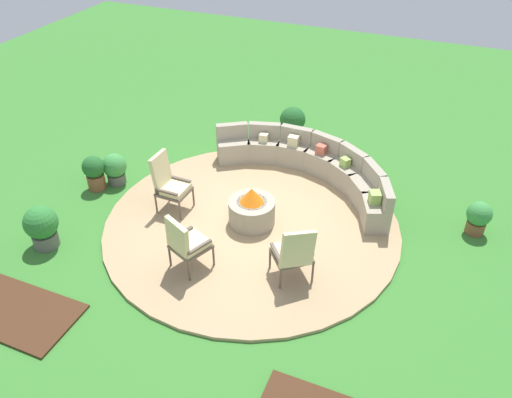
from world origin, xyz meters
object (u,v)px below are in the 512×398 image
(fire_pit, at_px, (252,209))
(potted_plant_4, at_px, (42,226))
(curved_stone_bench, at_px, (312,166))
(potted_plant_0, at_px, (292,123))
(potted_plant_1, at_px, (94,171))
(lounge_chair_front_right, at_px, (186,242))
(lounge_chair_front_left, at_px, (169,183))
(potted_plant_2, at_px, (115,168))
(lounge_chair_back_left, at_px, (294,252))
(potted_plant_3, at_px, (478,217))

(fire_pit, distance_m, potted_plant_4, 3.65)
(curved_stone_bench, height_order, potted_plant_0, curved_stone_bench)
(potted_plant_0, bearing_deg, curved_stone_bench, -57.97)
(fire_pit, distance_m, potted_plant_1, 3.39)
(potted_plant_0, bearing_deg, lounge_chair_front_right, -91.32)
(lounge_chair_front_left, height_order, potted_plant_2, lounge_chair_front_left)
(lounge_chair_front_left, bearing_deg, potted_plant_1, -90.75)
(lounge_chair_front_right, bearing_deg, potted_plant_1, 176.40)
(fire_pit, xyz_separation_m, potted_plant_2, (-3.13, 0.21, 0.01))
(potted_plant_1, bearing_deg, lounge_chair_front_left, -2.22)
(fire_pit, height_order, potted_plant_2, fire_pit)
(lounge_chair_front_right, distance_m, potted_plant_0, 4.87)
(curved_stone_bench, xyz_separation_m, potted_plant_0, (-0.97, 1.54, 0.07))
(fire_pit, relative_size, potted_plant_0, 1.03)
(fire_pit, height_order, potted_plant_0, potted_plant_0)
(lounge_chair_front_left, relative_size, potted_plant_0, 1.38)
(fire_pit, relative_size, lounge_chair_back_left, 0.81)
(fire_pit, height_order, potted_plant_4, fire_pit)
(lounge_chair_front_right, distance_m, potted_plant_3, 5.19)
(lounge_chair_front_left, relative_size, potted_plant_3, 1.78)
(potted_plant_1, bearing_deg, fire_pit, 1.87)
(lounge_chair_front_right, relative_size, potted_plant_3, 1.65)
(potted_plant_0, distance_m, potted_plant_1, 4.57)
(curved_stone_bench, xyz_separation_m, lounge_chair_front_left, (-2.18, -1.98, 0.25))
(potted_plant_1, bearing_deg, lounge_chair_front_right, -26.09)
(lounge_chair_front_right, bearing_deg, potted_plant_0, 111.17)
(potted_plant_3, bearing_deg, lounge_chair_back_left, -137.42)
(potted_plant_3, xyz_separation_m, potted_plant_4, (-6.93, -3.27, 0.08))
(fire_pit, distance_m, curved_stone_bench, 1.89)
(potted_plant_0, relative_size, potted_plant_4, 1.04)
(potted_plant_3, distance_m, potted_plant_4, 7.66)
(potted_plant_2, bearing_deg, lounge_chair_front_right, -33.44)
(potted_plant_1, height_order, potted_plant_2, potted_plant_1)
(potted_plant_0, bearing_deg, potted_plant_4, -117.36)
(lounge_chair_back_left, bearing_deg, potted_plant_2, 122.87)
(potted_plant_0, bearing_deg, lounge_chair_front_left, -109.07)
(potted_plant_3, bearing_deg, curved_stone_bench, 172.13)
(lounge_chair_front_left, height_order, potted_plant_4, lounge_chair_front_left)
(potted_plant_1, xyz_separation_m, potted_plant_4, (0.28, -1.81, 0.02))
(potted_plant_2, height_order, potted_plant_4, potted_plant_4)
(lounge_chair_front_left, bearing_deg, lounge_chair_front_right, 40.87)
(potted_plant_1, bearing_deg, potted_plant_0, 49.00)
(potted_plant_1, bearing_deg, potted_plant_3, 11.44)
(lounge_chair_back_left, height_order, potted_plant_3, lounge_chair_back_left)
(lounge_chair_front_right, distance_m, potted_plant_2, 3.16)
(potted_plant_2, relative_size, potted_plant_3, 1.04)
(potted_plant_2, bearing_deg, lounge_chair_front_left, -14.45)
(fire_pit, relative_size, potted_plant_3, 1.33)
(lounge_chair_front_right, height_order, lounge_chair_back_left, lounge_chair_front_right)
(fire_pit, xyz_separation_m, curved_stone_bench, (0.58, 1.80, 0.04))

